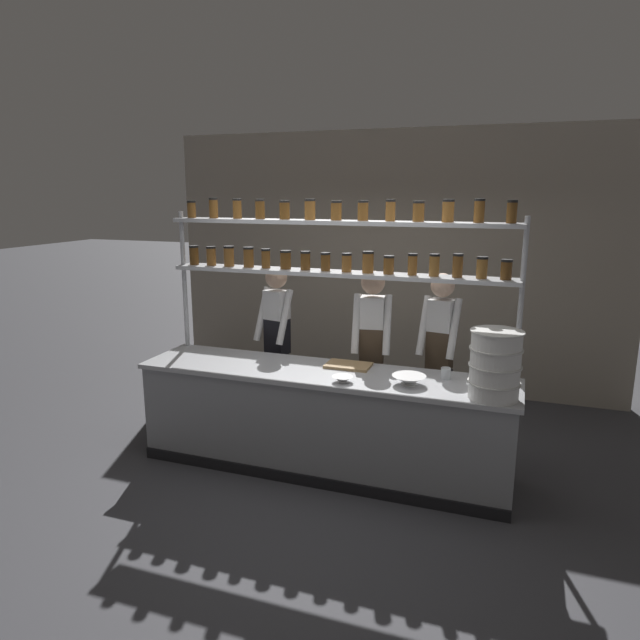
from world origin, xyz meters
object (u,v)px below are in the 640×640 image
chef_center (372,347)px  prep_bowl_near_left (409,380)px  prep_bowl_center_front (342,379)px  serving_cup_front (446,373)px  container_stack (495,365)px  chef_left (277,337)px  spice_shelf_unit (336,252)px  chef_right (439,351)px  cutting_board (348,365)px

chef_center → prep_bowl_near_left: bearing=-62.8°
prep_bowl_center_front → serving_cup_front: serving_cup_front is taller
prep_bowl_near_left → container_stack: bearing=-8.2°
chef_left → serving_cup_front: chef_left is taller
chef_left → serving_cup_front: (1.77, -0.52, -0.04)m
spice_shelf_unit → chef_center: (0.29, 0.24, -0.92)m
chef_center → chef_right: 0.63m
chef_right → container_stack: bearing=-48.4°
chef_right → chef_left: bearing=-168.2°
prep_bowl_center_front → serving_cup_front: size_ratio=1.83×
spice_shelf_unit → chef_left: spice_shelf_unit is taller
prep_bowl_center_front → prep_bowl_near_left: bearing=13.1°
cutting_board → serving_cup_front: (0.87, -0.06, 0.04)m
spice_shelf_unit → prep_bowl_center_front: bearing=-65.9°
prep_bowl_near_left → chef_center: bearing=126.2°
cutting_board → prep_bowl_center_front: (0.08, -0.42, 0.01)m
spice_shelf_unit → prep_bowl_near_left: size_ratio=11.49×
spice_shelf_unit → serving_cup_front: (1.04, -0.19, -0.97)m
serving_cup_front → cutting_board: bearing=176.2°
chef_center → cutting_board: (-0.12, -0.36, -0.08)m
spice_shelf_unit → chef_right: size_ratio=1.86×
chef_right → prep_bowl_near_left: size_ratio=6.19×
chef_left → prep_bowl_near_left: (1.51, -0.76, -0.05)m
chef_right → cutting_board: size_ratio=4.34×
container_stack → prep_bowl_near_left: size_ratio=1.89×
prep_bowl_near_left → serving_cup_front: bearing=42.8°
spice_shelf_unit → cutting_board: 1.02m
spice_shelf_unit → container_stack: (1.44, -0.53, -0.75)m
chef_left → prep_bowl_near_left: chef_left is taller
chef_left → container_stack: chef_left is taller
container_stack → prep_bowl_center_front: (-1.19, -0.03, -0.24)m
chef_left → container_stack: (2.18, -0.86, 0.18)m
chef_left → chef_right: size_ratio=1.00×
chef_left → prep_bowl_center_front: chef_left is taller
chef_right → spice_shelf_unit: bearing=-147.6°
chef_left → prep_bowl_near_left: size_ratio=6.18×
cutting_board → chef_right: bearing=33.7°
spice_shelf_unit → chef_center: spice_shelf_unit is taller
spice_shelf_unit → prep_bowl_near_left: (0.78, -0.43, -0.98)m
chef_left → chef_center: chef_center is taller
cutting_board → container_stack: bearing=-17.3°
chef_left → cutting_board: bearing=-12.6°
prep_bowl_near_left → prep_bowl_center_front: prep_bowl_near_left is taller
cutting_board → chef_center: bearing=71.8°
chef_left → cutting_board: (0.90, -0.46, -0.07)m
prep_bowl_center_front → container_stack: bearing=1.3°
chef_left → serving_cup_front: bearing=-1.9°
chef_right → chef_center: bearing=-157.7°
chef_center → cutting_board: size_ratio=4.37×
chef_center → serving_cup_front: chef_center is taller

